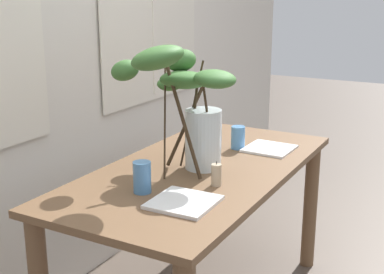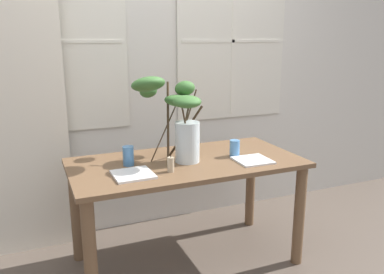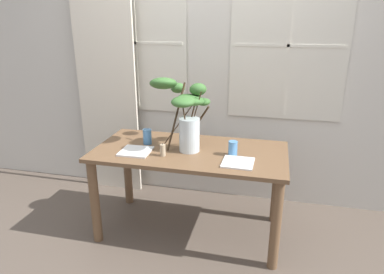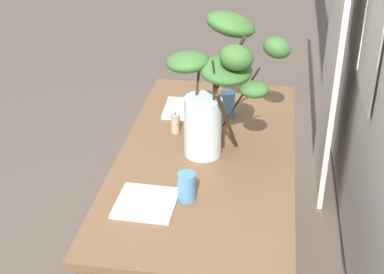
% 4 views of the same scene
% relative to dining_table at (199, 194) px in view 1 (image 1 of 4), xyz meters
% --- Properties ---
extents(dining_table, '(1.52, 0.76, 0.74)m').
position_rel_dining_table_xyz_m(dining_table, '(0.00, 0.00, 0.00)').
color(dining_table, brown).
rests_on(dining_table, ground).
extents(vase_with_branches, '(0.52, 0.56, 0.59)m').
position_rel_dining_table_xyz_m(vase_with_branches, '(-0.05, 0.04, 0.44)').
color(vase_with_branches, silver).
rests_on(vase_with_branches, dining_table).
extents(drinking_glass_blue_left, '(0.07, 0.07, 0.13)m').
position_rel_dining_table_xyz_m(drinking_glass_blue_left, '(-0.38, 0.05, 0.19)').
color(drinking_glass_blue_left, '#4C84BC').
rests_on(drinking_glass_blue_left, dining_table).
extents(drinking_glass_blue_right, '(0.07, 0.07, 0.11)m').
position_rel_dining_table_xyz_m(drinking_glass_blue_right, '(0.34, -0.03, 0.19)').
color(drinking_glass_blue_right, '#4C84BC').
rests_on(drinking_glass_blue_right, dining_table).
extents(plate_square_left, '(0.24, 0.24, 0.01)m').
position_rel_dining_table_xyz_m(plate_square_left, '(-0.40, -0.15, 0.14)').
color(plate_square_left, white).
rests_on(plate_square_left, dining_table).
extents(plate_square_right, '(0.23, 0.23, 0.01)m').
position_rel_dining_table_xyz_m(plate_square_right, '(0.40, -0.18, 0.13)').
color(plate_square_right, white).
rests_on(plate_square_right, dining_table).
extents(pillar_candle, '(0.04, 0.04, 0.10)m').
position_rel_dining_table_xyz_m(pillar_candle, '(-0.17, -0.17, 0.17)').
color(pillar_candle, tan).
rests_on(pillar_candle, dining_table).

